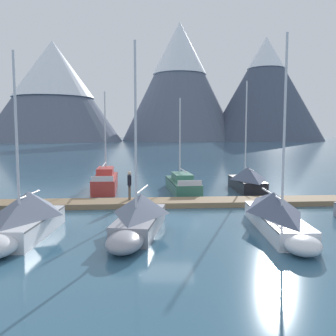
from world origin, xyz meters
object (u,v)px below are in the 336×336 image
Objects in this scene: sailboat_end_of_dock at (246,179)px; person_on_dock at (130,184)px; sailboat_far_berth at (182,183)px; sailboat_mid_dock_port at (106,180)px; sailboat_mid_dock_starboard at (139,216)px; sailboat_second_berth at (24,217)px; sailboat_outer_slip at (277,213)px.

sailboat_end_of_dock is 4.75× the size of person_on_dock.
sailboat_far_berth is 6.25m from person_on_dock.
sailboat_end_of_dock reaches higher than sailboat_mid_dock_port.
sailboat_mid_dock_starboard is (3.48, -12.30, 0.08)m from sailboat_mid_dock_port.
sailboat_second_berth reaches higher than sailboat_mid_dock_port.
sailboat_mid_dock_starboard reaches higher than person_on_dock.
sailboat_far_berth is 0.87× the size of sailboat_outer_slip.
sailboat_outer_slip is (9.40, -11.87, 0.11)m from sailboat_mid_dock_port.
sailboat_far_berth is at bearing 58.35° from person_on_dock.
sailboat_outer_slip is (10.54, 0.96, -0.06)m from sailboat_second_berth.
sailboat_mid_dock_starboard is 0.96× the size of sailboat_outer_slip.
sailboat_outer_slip is 11.40m from sailboat_end_of_dock.
person_on_dock is (2.44, -6.12, 0.61)m from sailboat_mid_dock_port.
sailboat_second_berth is 0.97× the size of sailboat_mid_dock_port.
sailboat_second_berth is 12.89m from sailboat_mid_dock_port.
sailboat_mid_dock_port is 6.62m from person_on_dock.
sailboat_mid_dock_starboard is 11.67m from sailboat_far_berth.
person_on_dock is at bearing -145.27° from sailboat_end_of_dock.
sailboat_far_berth is at bearing 60.35° from sailboat_second_berth.
sailboat_mid_dock_port is at bearing 177.10° from sailboat_end_of_dock.
sailboat_second_berth is 13.81m from sailboat_far_berth.
person_on_dock is (-6.96, 5.75, 0.49)m from sailboat_outer_slip.
sailboat_far_berth is 4.19× the size of person_on_dock.
sailboat_end_of_dock is (11.64, 12.31, 0.00)m from sailboat_second_berth.
sailboat_mid_dock_port is 5.76m from sailboat_far_berth.
person_on_dock is (3.58, 6.72, 0.43)m from sailboat_second_berth.
sailboat_outer_slip reaches higher than sailboat_mid_dock_port.
sailboat_second_berth is 4.65m from sailboat_mid_dock_starboard.
sailboat_far_berth is (5.69, -0.84, -0.12)m from sailboat_mid_dock_port.
sailboat_mid_dock_starboard reaches higher than sailboat_mid_dock_port.
person_on_dock is at bearing 99.59° from sailboat_mid_dock_starboard.
sailboat_mid_dock_starboard is at bearing -175.94° from sailboat_outer_slip.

